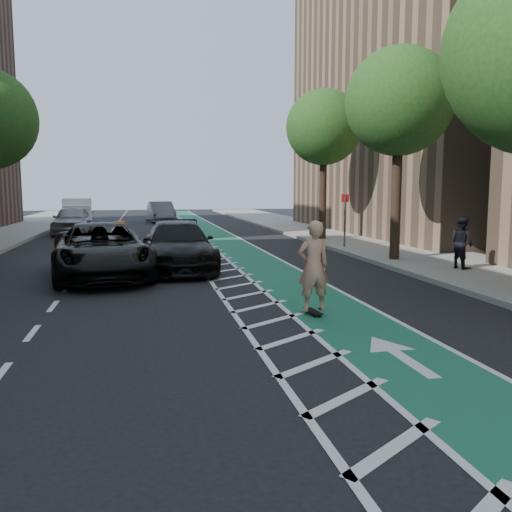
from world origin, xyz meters
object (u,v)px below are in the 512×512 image
object	(u,v)px
suv_near	(101,250)
suv_far	(178,246)
skateboarder	(313,266)
barrel_a	(111,258)

from	to	relation	value
suv_near	suv_far	world-z (taller)	suv_near
skateboarder	barrel_a	distance (m)	8.88
skateboarder	suv_near	bearing A→B (deg)	-56.35
suv_far	skateboarder	bearing A→B (deg)	-72.68
suv_near	barrel_a	size ratio (longest dim) A/B	7.02
suv_near	skateboarder	bearing A→B (deg)	-58.99
skateboarder	suv_near	world-z (taller)	skateboarder
skateboarder	suv_near	distance (m)	7.80
barrel_a	suv_near	bearing A→B (deg)	-97.96
suv_near	suv_far	xyz separation A→B (m)	(2.40, 1.15, -0.03)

